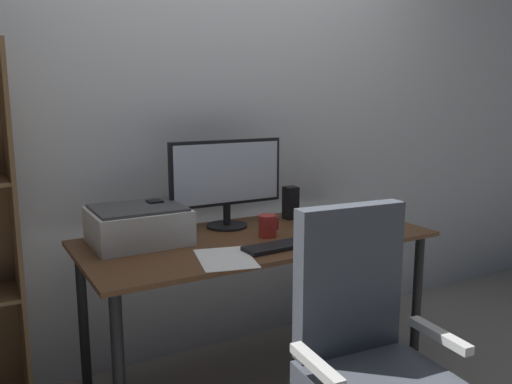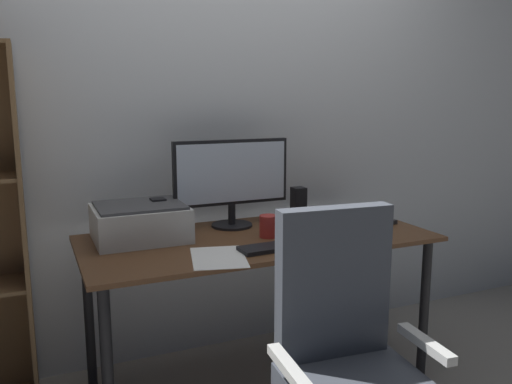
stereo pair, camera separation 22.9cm
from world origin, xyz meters
name	(u,v)px [view 2 (the right image)]	position (x,y,z in m)	size (l,w,h in m)	color
ground_plane	(258,384)	(0.00, 0.00, 0.00)	(12.00, 12.00, 0.00)	gray
back_wall	(217,110)	(0.00, 0.53, 1.30)	(6.40, 0.10, 2.60)	silver
desk	(258,254)	(0.00, 0.00, 0.66)	(1.58, 0.72, 0.74)	#56351E
monitor	(232,177)	(-0.04, 0.22, 0.99)	(0.58, 0.20, 0.43)	black
keyboard	(273,247)	(-0.03, -0.22, 0.75)	(0.29, 0.11, 0.02)	black
mouse	(318,241)	(0.18, -0.23, 0.76)	(0.06, 0.10, 0.03)	black
coffee_mug	(269,226)	(0.04, -0.03, 0.79)	(0.10, 0.08, 0.10)	#B72D28
laptop	(357,221)	(0.56, 0.03, 0.75)	(0.32, 0.23, 0.02)	#2D2D30
speaker_left	(159,217)	(-0.41, 0.21, 0.82)	(0.06, 0.07, 0.17)	black
speaker_right	(298,204)	(0.32, 0.21, 0.82)	(0.06, 0.07, 0.17)	black
printer	(140,222)	(-0.50, 0.16, 0.82)	(0.40, 0.34, 0.16)	silver
paper_sheet	(218,257)	(-0.27, -0.23, 0.74)	(0.21, 0.30, 0.00)	white
office_chair	(350,381)	(-0.03, -0.81, 0.46)	(0.54, 0.54, 1.01)	silver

